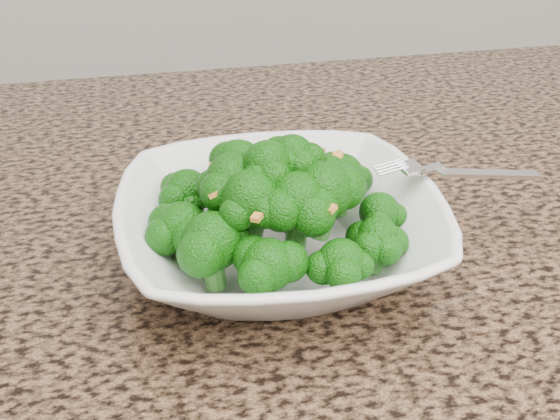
{
  "coord_description": "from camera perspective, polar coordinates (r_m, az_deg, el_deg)",
  "views": [
    {
      "loc": [
        -0.24,
        -0.13,
        1.22
      ],
      "look_at": [
        -0.14,
        0.33,
        0.95
      ],
      "focal_mm": 45.0,
      "sensor_mm": 36.0,
      "label": 1
    }
  ],
  "objects": [
    {
      "name": "bowl",
      "position": [
        0.55,
        0.0,
        -1.7
      ],
      "size": [
        0.26,
        0.26,
        0.06
      ],
      "primitive_type": "imported",
      "rotation": [
        0.0,
        0.0,
        -0.03
      ],
      "color": "white",
      "rests_on": "granite_counter"
    },
    {
      "name": "granite_counter",
      "position": [
        0.59,
        13.98,
        -5.55
      ],
      "size": [
        1.64,
        1.04,
        0.03
      ],
      "primitive_type": "cube",
      "color": "brown",
      "rests_on": "cabinet"
    },
    {
      "name": "fork",
      "position": [
        0.58,
        12.49,
        3.27
      ],
      "size": [
        0.17,
        0.05,
        0.01
      ],
      "primitive_type": null,
      "rotation": [
        0.0,
        0.0,
        0.17
      ],
      "color": "silver",
      "rests_on": "bowl"
    },
    {
      "name": "garlic_topping",
      "position": [
        0.5,
        0.0,
        8.99
      ],
      "size": [
        0.13,
        0.13,
        0.01
      ],
      "primitive_type": null,
      "color": "gold",
      "rests_on": "broccoli_pile"
    },
    {
      "name": "broccoli_pile",
      "position": [
        0.52,
        0.0,
        4.78
      ],
      "size": [
        0.22,
        0.22,
        0.08
      ],
      "primitive_type": null,
      "color": "#15650B",
      "rests_on": "bowl"
    }
  ]
}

